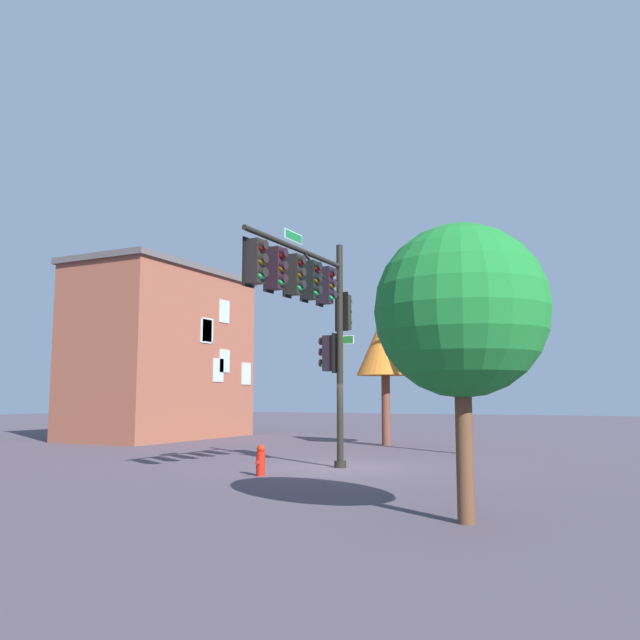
% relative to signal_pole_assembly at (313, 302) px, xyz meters
% --- Properties ---
extents(ground_plane, '(120.00, 120.00, 0.00)m').
position_rel_signal_pole_assembly_xyz_m(ground_plane, '(-1.71, 0.05, -4.79)').
color(ground_plane, '#483E4A').
extents(signal_pole_assembly, '(6.00, 1.15, 6.82)m').
position_rel_signal_pole_assembly_xyz_m(signal_pole_assembly, '(0.00, 0.00, 0.00)').
color(signal_pole_assembly, black).
rests_on(signal_pole_assembly, ground_plane).
extents(utility_pole, '(0.26, 1.80, 8.44)m').
position_rel_signal_pole_assembly_xyz_m(utility_pole, '(-7.92, 2.36, -0.42)').
color(utility_pole, brown).
rests_on(utility_pole, ground_plane).
extents(fire_hydrant, '(0.33, 0.24, 0.83)m').
position_rel_signal_pole_assembly_xyz_m(fire_hydrant, '(1.13, -1.01, -4.38)').
color(fire_hydrant, red).
rests_on(fire_hydrant, ground_plane).
extents(tree_near, '(2.57, 2.57, 5.91)m').
position_rel_signal_pole_assembly_xyz_m(tree_near, '(-10.79, -1.87, -0.38)').
color(tree_near, brown).
rests_on(tree_near, ground_plane).
extents(tree_mid, '(3.04, 3.04, 5.13)m').
position_rel_signal_pole_assembly_xyz_m(tree_mid, '(5.25, 5.54, -1.20)').
color(tree_mid, brown).
rests_on(tree_mid, ground_plane).
extents(brick_building, '(9.73, 5.53, 8.68)m').
position_rel_signal_pole_assembly_xyz_m(brick_building, '(-10.06, -13.87, -0.44)').
color(brick_building, brown).
rests_on(brick_building, ground_plane).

